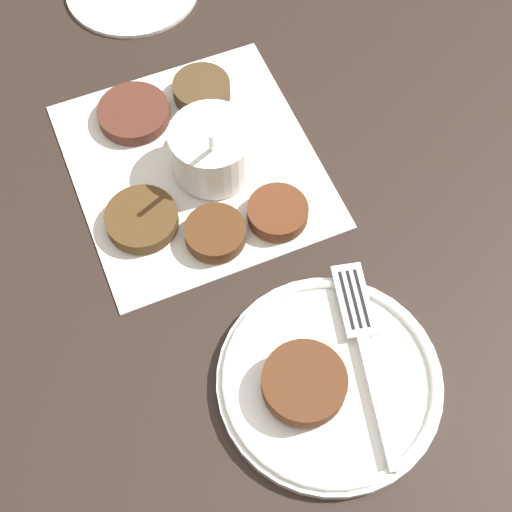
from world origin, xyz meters
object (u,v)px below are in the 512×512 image
Objects in this scene: fork at (363,338)px; serving_plate at (329,380)px; fritter_on_plate at (304,383)px; sauce_bowl at (212,151)px.

serving_plate is at bearing 121.52° from fork.
fritter_on_plate is at bearing 92.76° from serving_plate.
serving_plate is (-0.26, -0.04, -0.02)m from sauce_bowl.
sauce_bowl is at bearing 2.16° from fritter_on_plate.
fritter_on_plate reaches higher than serving_plate.
fritter_on_plate is (-0.00, 0.03, 0.02)m from serving_plate.
sauce_bowl is 0.56× the size of serving_plate.
sauce_bowl reaches higher than fork.
fork is (-0.23, -0.08, -0.01)m from sauce_bowl.
sauce_bowl is at bearing 7.77° from serving_plate.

